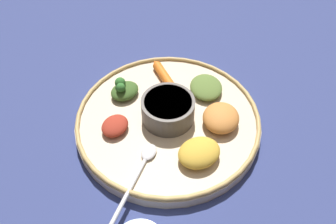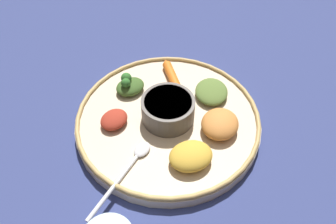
# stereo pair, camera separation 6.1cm
# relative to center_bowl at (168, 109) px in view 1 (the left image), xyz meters

# --- Properties ---
(ground_plane) EXTENTS (2.40, 2.40, 0.00)m
(ground_plane) POSITION_rel_center_bowl_xyz_m (0.00, 0.00, -0.04)
(ground_plane) COLOR navy
(platter) EXTENTS (0.34, 0.34, 0.02)m
(platter) POSITION_rel_center_bowl_xyz_m (0.00, 0.00, -0.03)
(platter) COLOR #C6B293
(platter) RESTS_ON ground_plane
(platter_rim) EXTENTS (0.34, 0.34, 0.01)m
(platter_rim) POSITION_rel_center_bowl_xyz_m (0.00, 0.00, -0.02)
(platter_rim) COLOR tan
(platter_rim) RESTS_ON platter
(center_bowl) EXTENTS (0.10, 0.10, 0.04)m
(center_bowl) POSITION_rel_center_bowl_xyz_m (0.00, 0.00, 0.00)
(center_bowl) COLOR #4C4742
(center_bowl) RESTS_ON platter
(spoon) EXTENTS (0.16, 0.05, 0.01)m
(spoon) POSITION_rel_center_bowl_xyz_m (0.12, 0.03, -0.02)
(spoon) COLOR silver
(spoon) RESTS_ON platter
(greens_pile) EXTENTS (0.07, 0.06, 0.04)m
(greens_pile) POSITION_rel_center_bowl_xyz_m (0.00, -0.10, -0.01)
(greens_pile) COLOR #385623
(greens_pile) RESTS_ON platter
(carrot_near_spoon) EXTENTS (0.06, 0.09, 0.02)m
(carrot_near_spoon) POSITION_rel_center_bowl_xyz_m (-0.08, -0.07, -0.01)
(carrot_near_spoon) COLOR orange
(carrot_near_spoon) RESTS_ON platter
(mound_squash) EXTENTS (0.09, 0.08, 0.03)m
(mound_squash) POSITION_rel_center_bowl_xyz_m (-0.04, 0.09, -0.01)
(mound_squash) COLOR #C67A38
(mound_squash) RESTS_ON platter
(mound_collards) EXTENTS (0.10, 0.09, 0.02)m
(mound_collards) POSITION_rel_center_bowl_xyz_m (-0.10, 0.02, -0.01)
(mound_collards) COLOR #567033
(mound_collards) RESTS_ON platter
(mound_lentil_yellow) EXTENTS (0.09, 0.09, 0.03)m
(mound_lentil_yellow) POSITION_rel_center_bowl_xyz_m (0.04, 0.09, -0.01)
(mound_lentil_yellow) COLOR gold
(mound_lentil_yellow) RESTS_ON platter
(mound_beet) EXTENTS (0.06, 0.05, 0.02)m
(mound_beet) POSITION_rel_center_bowl_xyz_m (0.08, -0.06, -0.01)
(mound_beet) COLOR maroon
(mound_beet) RESTS_ON platter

